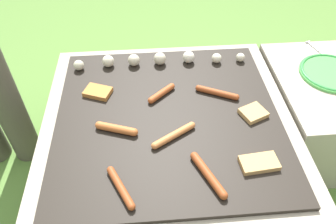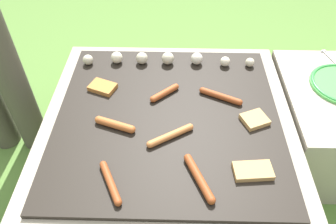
# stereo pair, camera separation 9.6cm
# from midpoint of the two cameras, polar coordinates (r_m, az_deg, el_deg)

# --- Properties ---
(ground_plane) EXTENTS (14.00, 14.00, 0.00)m
(ground_plane) POSITION_cam_midpoint_polar(r_m,az_deg,el_deg) (1.58, -1.78, -10.62)
(ground_plane) COLOR #567F38
(grill) EXTENTS (0.99, 0.99, 0.39)m
(grill) POSITION_cam_midpoint_polar(r_m,az_deg,el_deg) (1.43, -1.95, -6.24)
(grill) COLOR #A89E8C
(grill) RESTS_ON ground_plane
(side_ledge) EXTENTS (0.49, 0.61, 0.39)m
(side_ledge) POSITION_cam_midpoint_polar(r_m,az_deg,el_deg) (1.72, 23.57, 0.03)
(side_ledge) COLOR #A89E8C
(side_ledge) RESTS_ON ground_plane
(sausage_back_center) EXTENTS (0.12, 0.11, 0.03)m
(sausage_back_center) POSITION_cam_midpoint_polar(r_m,az_deg,el_deg) (1.36, -3.16, 3.22)
(sausage_back_center) COLOR #A34C23
(sausage_back_center) RESTS_ON grill
(sausage_mid_left) EXTENTS (0.17, 0.11, 0.03)m
(sausage_mid_left) POSITION_cam_midpoint_polar(r_m,az_deg,el_deg) (1.19, -1.30, -4.15)
(sausage_mid_left) COLOR #C6753D
(sausage_mid_left) RESTS_ON grill
(sausage_back_right) EXTENTS (0.10, 0.19, 0.03)m
(sausage_back_right) POSITION_cam_midpoint_polar(r_m,az_deg,el_deg) (1.09, 4.47, -10.94)
(sausage_back_right) COLOR #93421E
(sausage_back_right) RESTS_ON grill
(sausage_front_right) EXTENTS (0.16, 0.08, 0.03)m
(sausage_front_right) POSITION_cam_midpoint_polar(r_m,az_deg,el_deg) (1.24, -11.20, -2.95)
(sausage_front_right) COLOR #B7602D
(sausage_front_right) RESTS_ON grill
(sausage_front_center) EXTENTS (0.09, 0.16, 0.02)m
(sausage_front_center) POSITION_cam_midpoint_polar(r_m,az_deg,el_deg) (1.08, -10.87, -12.89)
(sausage_front_center) COLOR #93421E
(sausage_front_center) RESTS_ON grill
(sausage_back_left) EXTENTS (0.17, 0.10, 0.03)m
(sausage_back_left) POSITION_cam_midpoint_polar(r_m,az_deg,el_deg) (1.37, 6.56, 3.32)
(sausage_back_left) COLOR #93421E
(sausage_back_left) RESTS_ON grill
(bread_slice_right) EXTENTS (0.13, 0.11, 0.02)m
(bread_slice_right) POSITION_cam_midpoint_polar(r_m,az_deg,el_deg) (1.41, -14.06, 3.35)
(bread_slice_right) COLOR #B27033
(bread_slice_right) RESTS_ON grill
(bread_slice_center) EXTENTS (0.13, 0.08, 0.02)m
(bread_slice_center) POSITION_cam_midpoint_polar(r_m,az_deg,el_deg) (1.15, 13.26, -8.74)
(bread_slice_center) COLOR tan
(bread_slice_center) RESTS_ON grill
(bread_slice_left) EXTENTS (0.12, 0.11, 0.02)m
(bread_slice_left) POSITION_cam_midpoint_polar(r_m,az_deg,el_deg) (1.31, 12.61, -0.23)
(bread_slice_left) COLOR tan
(bread_slice_left) RESTS_ON grill
(mushroom_row) EXTENTS (0.79, 0.07, 0.06)m
(mushroom_row) POSITION_cam_midpoint_polar(r_m,az_deg,el_deg) (1.52, -4.11, 9.04)
(mushroom_row) COLOR beige
(mushroom_row) RESTS_ON grill
(plate_colorful) EXTENTS (0.28, 0.28, 0.02)m
(plate_colorful) POSITION_cam_midpoint_polar(r_m,az_deg,el_deg) (1.62, 25.08, 6.18)
(plate_colorful) COLOR #4CB24C
(plate_colorful) RESTS_ON side_ledge
(fork_utensil) EXTENTS (0.06, 0.18, 0.01)m
(fork_utensil) POSITION_cam_midpoint_polar(r_m,az_deg,el_deg) (1.76, 23.12, 9.88)
(fork_utensil) COLOR silver
(fork_utensil) RESTS_ON side_ledge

